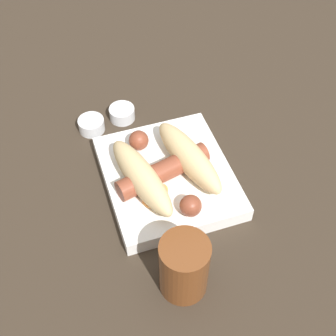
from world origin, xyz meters
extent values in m
plane|color=#33281E|center=(0.00, 0.00, 0.00)|extent=(3.00, 3.00, 0.00)
cube|color=white|center=(0.00, 0.00, 0.01)|extent=(0.22, 0.20, 0.03)
ellipsoid|color=#DBBC84|center=(0.00, -0.03, 0.05)|extent=(0.17, 0.08, 0.05)
ellipsoid|color=#DBBC84|center=(-0.02, 0.05, 0.05)|extent=(0.17, 0.08, 0.05)
cylinder|color=brown|center=(-0.01, 0.01, 0.04)|extent=(0.07, 0.16, 0.03)
sphere|color=brown|center=(0.07, 0.03, 0.04)|extent=(0.03, 0.03, 0.03)
sphere|color=brown|center=(-0.08, -0.01, 0.04)|extent=(0.03, 0.03, 0.03)
cylinder|color=orange|center=(-0.05, 0.03, 0.03)|extent=(0.04, 0.04, 0.00)
cylinder|color=#F99E4C|center=(-0.03, 0.02, 0.03)|extent=(0.03, 0.03, 0.00)
cylinder|color=#F99E4C|center=(-0.04, 0.04, 0.03)|extent=(0.02, 0.02, 0.00)
cylinder|color=orange|center=(-0.04, 0.04, 0.03)|extent=(0.03, 0.03, 0.00)
cylinder|color=#F99E4C|center=(-0.05, 0.04, 0.03)|extent=(0.04, 0.04, 0.00)
cylinder|color=silver|center=(0.17, 0.03, 0.01)|extent=(0.05, 0.05, 0.02)
cylinder|color=white|center=(0.17, 0.03, 0.01)|extent=(0.04, 0.04, 0.01)
cylinder|color=silver|center=(0.16, 0.09, 0.01)|extent=(0.05, 0.05, 0.02)
cylinder|color=gold|center=(0.16, 0.09, 0.01)|extent=(0.04, 0.04, 0.01)
cylinder|color=brown|center=(-0.18, 0.04, 0.05)|extent=(0.07, 0.07, 0.10)
camera|label=1|loc=(-0.45, 0.15, 0.60)|focal=50.00mm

